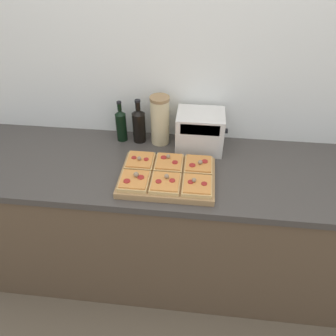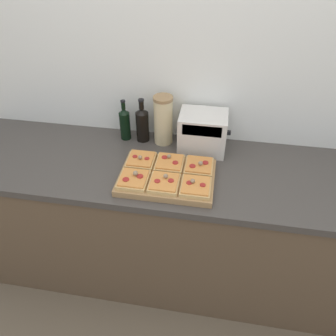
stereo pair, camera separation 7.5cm
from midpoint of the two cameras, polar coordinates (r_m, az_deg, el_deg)
ground_plane at (r=2.28m, az=2.08°, el=-23.69°), size 12.00×12.00×0.00m
wall_back at (r=1.90m, az=5.88°, el=14.51°), size 6.00×0.06×2.50m
kitchen_counter at (r=2.08m, az=3.61°, el=-9.94°), size 2.63×0.67×0.92m
cutting_board at (r=1.68m, az=1.10°, el=-1.64°), size 0.48×0.34×0.03m
pizza_slice_back_left at (r=1.74m, az=-3.50°, el=1.38°), size 0.14×0.15×0.05m
pizza_slice_back_center at (r=1.72m, az=1.53°, el=0.88°), size 0.14×0.15×0.05m
pizza_slice_back_right at (r=1.71m, az=6.66°, el=0.33°), size 0.14×0.15×0.05m
pizza_slice_front_left at (r=1.62m, az=-4.72°, el=-2.01°), size 0.14×0.15×0.05m
pizza_slice_front_center at (r=1.60m, az=0.68°, el=-2.63°), size 0.14×0.15×0.05m
pizza_slice_front_right at (r=1.59m, az=6.19°, el=-3.23°), size 0.14×0.15×0.05m
olive_oil_bottle at (r=1.96m, az=-6.43°, el=7.74°), size 0.06×0.06×0.25m
wine_bottle at (r=1.94m, az=-3.38°, el=7.68°), size 0.08×0.08×0.27m
grain_jar_tall at (r=1.90m, az=0.31°, el=8.33°), size 0.11×0.11×0.29m
toaster_oven at (r=1.86m, az=7.20°, el=6.21°), size 0.29×0.20×0.22m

